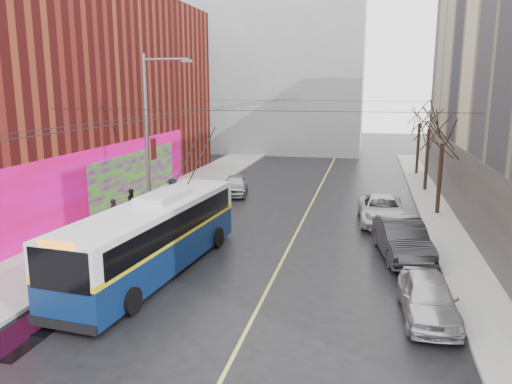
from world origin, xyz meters
TOP-DOWN VIEW (x-y plane):
  - ground at (0.00, 0.00)m, footprint 140.00×140.00m
  - sidewalk_left at (-8.00, 12.00)m, footprint 4.00×60.00m
  - sidewalk_right at (9.00, 12.00)m, footprint 2.00×60.00m
  - lane_line at (1.50, 14.00)m, footprint 0.12×50.00m
  - building_left at (-15.99, 13.99)m, footprint 12.11×36.00m
  - building_far at (-6.00, 44.99)m, footprint 20.50×12.10m
  - streetlight_pole at (-6.14, 10.00)m, footprint 2.65×0.60m
  - catenary_wires at (-2.54, 14.77)m, footprint 18.00×60.00m
  - tree_near at (9.00, 16.00)m, footprint 3.20×3.20m
  - tree_mid at (9.00, 23.00)m, footprint 3.20×3.20m
  - tree_far at (9.00, 30.00)m, footprint 3.20×3.20m
  - puddle at (-5.28, -1.78)m, footprint 2.12×3.41m
  - pigeons_flying at (-2.26, 11.10)m, footprint 3.35×2.62m
  - trolleybus at (-3.32, 3.89)m, footprint 3.44×11.59m
  - parked_car_a at (7.00, 1.94)m, footprint 1.87×4.23m
  - parked_car_b at (6.52, 7.86)m, footprint 2.62×5.32m
  - parked_car_c at (5.80, 13.55)m, footprint 2.78×5.44m
  - following_car at (-4.00, 18.96)m, footprint 2.26×4.19m
  - pedestrian_a at (-7.55, 8.50)m, footprint 0.57×0.69m
  - pedestrian_b at (-8.01, 11.39)m, footprint 0.92×0.96m
  - pedestrian_c at (-6.50, 13.73)m, footprint 1.04×1.34m

SIDE VIEW (x-z plane):
  - ground at x=0.00m, z-range 0.00..0.00m
  - lane_line at x=1.50m, z-range 0.00..0.01m
  - puddle at x=-5.28m, z-range 0.00..0.01m
  - sidewalk_left at x=-8.00m, z-range 0.00..0.15m
  - sidewalk_right at x=9.00m, z-range 0.00..0.15m
  - following_car at x=-4.00m, z-range 0.00..1.35m
  - parked_car_a at x=7.00m, z-range 0.00..1.42m
  - parked_car_c at x=5.80m, z-range 0.00..1.47m
  - parked_car_b at x=6.52m, z-range 0.00..1.68m
  - pedestrian_b at x=-8.01m, z-range 0.15..1.72m
  - pedestrian_a at x=-7.55m, z-range 0.15..1.79m
  - pedestrian_c at x=-6.50m, z-range 0.15..1.97m
  - trolleybus at x=-3.32m, z-range -1.20..4.22m
  - streetlight_pole at x=-6.14m, z-range 0.35..9.35m
  - tree_near at x=9.00m, z-range 1.78..8.18m
  - tree_far at x=9.00m, z-range 1.86..8.43m
  - tree_mid at x=9.00m, z-range 1.91..8.59m
  - catenary_wires at x=-2.54m, z-range 6.13..6.36m
  - pigeons_flying at x=-2.26m, z-range 5.80..7.32m
  - building_left at x=-15.99m, z-range -0.01..13.99m
  - building_far at x=-6.00m, z-range 0.02..18.02m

